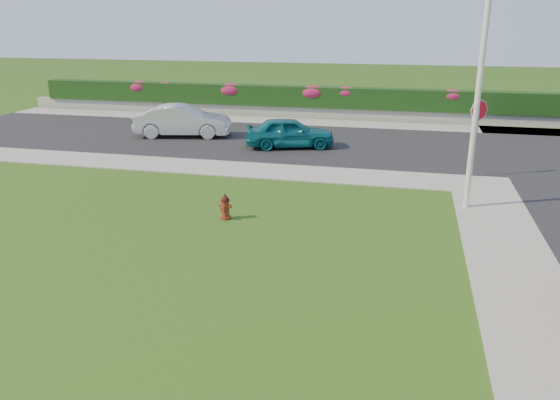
% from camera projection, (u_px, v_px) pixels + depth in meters
% --- Properties ---
extents(ground, '(120.00, 120.00, 0.00)m').
position_uv_depth(ground, '(173.00, 285.00, 11.27)').
color(ground, black).
rests_on(ground, ground).
extents(street_far, '(26.00, 8.00, 0.04)m').
position_uv_depth(street_far, '(197.00, 137.00, 25.28)').
color(street_far, black).
rests_on(street_far, ground).
extents(sidewalk_far, '(24.00, 2.00, 0.04)m').
position_uv_depth(sidewalk_far, '(124.00, 162.00, 20.89)').
color(sidewalk_far, gray).
rests_on(sidewalk_far, ground).
extents(curb_corner, '(2.00, 2.00, 0.04)m').
position_uv_depth(curb_corner, '(481.00, 184.00, 18.04)').
color(curb_corner, gray).
rests_on(curb_corner, ground).
extents(sidewalk_beyond, '(34.00, 2.00, 0.04)m').
position_uv_depth(sidewalk_beyond, '(302.00, 122.00, 29.03)').
color(sidewalk_beyond, gray).
rests_on(sidewalk_beyond, ground).
extents(retaining_wall, '(34.00, 0.40, 0.60)m').
position_uv_depth(retaining_wall, '(308.00, 112.00, 30.32)').
color(retaining_wall, gray).
rests_on(retaining_wall, ground).
extents(hedge, '(32.00, 0.90, 1.10)m').
position_uv_depth(hedge, '(308.00, 97.00, 30.15)').
color(hedge, black).
rests_on(hedge, retaining_wall).
extents(fire_hydrant, '(0.36, 0.34, 0.70)m').
position_uv_depth(fire_hydrant, '(225.00, 207.00, 14.90)').
color(fire_hydrant, '#56200D').
rests_on(fire_hydrant, ground).
extents(sedan_teal, '(4.02, 2.56, 1.27)m').
position_uv_depth(sedan_teal, '(290.00, 132.00, 23.00)').
color(sedan_teal, '#0D5E69').
rests_on(sedan_teal, street_far).
extents(sedan_silver, '(4.60, 2.40, 1.44)m').
position_uv_depth(sedan_silver, '(183.00, 121.00, 25.16)').
color(sedan_silver, '#B3B7BB').
rests_on(sedan_silver, street_far).
extents(utility_pole, '(0.16, 0.16, 6.10)m').
position_uv_depth(utility_pole, '(477.00, 103.00, 14.92)').
color(utility_pole, silver).
rests_on(utility_pole, ground).
extents(stop_sign, '(0.59, 0.46, 2.69)m').
position_uv_depth(stop_sign, '(478.00, 120.00, 18.32)').
color(stop_sign, slate).
rests_on(stop_sign, ground).
extents(flower_clump_a, '(1.37, 0.88, 0.69)m').
position_uv_depth(flower_clump_a, '(139.00, 87.00, 32.18)').
color(flower_clump_a, '#B41E62').
rests_on(flower_clump_a, hedge).
extents(flower_clump_b, '(1.01, 0.65, 0.51)m').
position_uv_depth(flower_clump_b, '(166.00, 86.00, 31.79)').
color(flower_clump_b, '#B41E62').
rests_on(flower_clump_b, hedge).
extents(flower_clump_c, '(1.48, 0.95, 0.74)m').
position_uv_depth(flower_clump_c, '(231.00, 90.00, 30.95)').
color(flower_clump_c, '#B41E62').
rests_on(flower_clump_c, hedge).
extents(flower_clump_d, '(1.50, 0.97, 0.75)m').
position_uv_depth(flower_clump_d, '(313.00, 92.00, 29.92)').
color(flower_clump_d, '#B41E62').
rests_on(flower_clump_d, hedge).
extents(flower_clump_e, '(1.24, 0.80, 0.62)m').
position_uv_depth(flower_clump_e, '(346.00, 92.00, 29.50)').
color(flower_clump_e, '#B41E62').
rests_on(flower_clump_e, hedge).
extents(flower_clump_f, '(1.27, 0.82, 0.64)m').
position_uv_depth(flower_clump_f, '(453.00, 96.00, 28.29)').
color(flower_clump_f, '#B41E62').
rests_on(flower_clump_f, hedge).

